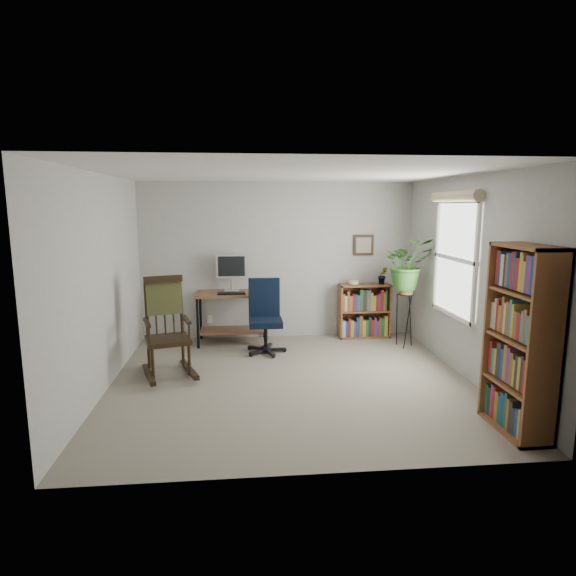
{
  "coord_description": "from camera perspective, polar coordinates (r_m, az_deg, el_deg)",
  "views": [
    {
      "loc": [
        -0.56,
        -5.38,
        2.05
      ],
      "look_at": [
        0.0,
        0.4,
        1.05
      ],
      "focal_mm": 30.0,
      "sensor_mm": 36.0,
      "label": 1
    }
  ],
  "objects": [
    {
      "name": "rocking_chair",
      "position": [
        5.98,
        -14.11,
        -4.45
      ],
      "size": [
        0.9,
        1.19,
        1.22
      ],
      "primitive_type": null,
      "rotation": [
        0.0,
        0.0,
        0.28
      ],
      "color": "black",
      "rests_on": "floor"
    },
    {
      "name": "wall_front",
      "position": [
        3.53,
        3.79,
        -4.2
      ],
      "size": [
        4.2,
        0.0,
        2.4
      ],
      "primitive_type": "cube",
      "color": "#AFAFAB",
      "rests_on": "ground"
    },
    {
      "name": "wall_left",
      "position": [
        5.66,
        -21.24,
        0.46
      ],
      "size": [
        0.0,
        4.0,
        2.4
      ],
      "primitive_type": "cube",
      "color": "#AFAFAB",
      "rests_on": "ground"
    },
    {
      "name": "window",
      "position": [
        6.29,
        19.14,
        3.3
      ],
      "size": [
        0.12,
        1.2,
        1.5
      ],
      "primitive_type": null,
      "color": "white",
      "rests_on": "wall_right"
    },
    {
      "name": "tall_bookshelf",
      "position": [
        4.81,
        25.88,
        -5.6
      ],
      "size": [
        0.32,
        0.75,
        1.72
      ],
      "primitive_type": null,
      "color": "brown",
      "rests_on": "floor"
    },
    {
      "name": "wall_back",
      "position": [
        7.45,
        -1.2,
        3.22
      ],
      "size": [
        4.2,
        0.0,
        2.4
      ],
      "primitive_type": "cube",
      "color": "#AFAFAB",
      "rests_on": "ground"
    },
    {
      "name": "low_bookshelf",
      "position": [
        7.63,
        9.03,
        -2.68
      ],
      "size": [
        0.8,
        0.27,
        0.84
      ],
      "primitive_type": null,
      "color": "brown",
      "rests_on": "floor"
    },
    {
      "name": "plant_stand",
      "position": [
        7.22,
        13.7,
        -3.24
      ],
      "size": [
        0.26,
        0.26,
        0.92
      ],
      "primitive_type": null,
      "rotation": [
        0.0,
        0.0,
        -0.02
      ],
      "color": "black",
      "rests_on": "floor"
    },
    {
      "name": "office_chair",
      "position": [
        6.71,
        -2.68,
        -3.38
      ],
      "size": [
        0.59,
        0.59,
        1.05
      ],
      "primitive_type": null,
      "rotation": [
        0.0,
        0.0,
        0.03
      ],
      "color": "black",
      "rests_on": "floor"
    },
    {
      "name": "desk",
      "position": [
        7.28,
        -6.62,
        -3.52
      ],
      "size": [
        1.07,
        0.59,
        0.77
      ],
      "primitive_type": null,
      "color": "brown",
      "rests_on": "floor"
    },
    {
      "name": "floor",
      "position": [
        5.79,
        0.39,
        -10.98
      ],
      "size": [
        4.2,
        4.0,
        0.0
      ],
      "primitive_type": "cube",
      "color": "gray",
      "rests_on": "ground"
    },
    {
      "name": "framed_picture",
      "position": [
        7.62,
        8.95,
        5.04
      ],
      "size": [
        0.32,
        0.04,
        0.32
      ],
      "primitive_type": null,
      "color": "black",
      "rests_on": "wall_back"
    },
    {
      "name": "spider_plant",
      "position": [
        7.06,
        14.07,
        5.68
      ],
      "size": [
        1.69,
        1.88,
        1.46
      ],
      "primitive_type": "imported",
      "color": "#326A25",
      "rests_on": "plant_stand"
    },
    {
      "name": "wall_right",
      "position": [
        6.07,
        20.55,
        1.08
      ],
      "size": [
        0.0,
        4.0,
        2.4
      ],
      "primitive_type": "cube",
      "color": "#AFAFAB",
      "rests_on": "ground"
    },
    {
      "name": "ceiling",
      "position": [
        5.42,
        0.42,
        13.46
      ],
      "size": [
        4.2,
        4.0,
        0.0
      ],
      "primitive_type": "cube",
      "color": "silver",
      "rests_on": "ground"
    },
    {
      "name": "keyboard",
      "position": [
        7.08,
        -6.7,
        -0.62
      ],
      "size": [
        0.4,
        0.15,
        0.02
      ],
      "primitive_type": "cube",
      "color": "black",
      "rests_on": "desk"
    },
    {
      "name": "potted_plant_small",
      "position": [
        7.62,
        11.14,
        0.88
      ],
      "size": [
        0.13,
        0.24,
        0.11
      ],
      "primitive_type": "imported",
      "color": "#326A25",
      "rests_on": "low_bookshelf"
    },
    {
      "name": "monitor",
      "position": [
        7.29,
        -6.71,
        1.82
      ],
      "size": [
        0.46,
        0.16,
        0.56
      ],
      "primitive_type": null,
      "color": "silver",
      "rests_on": "desk"
    }
  ]
}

